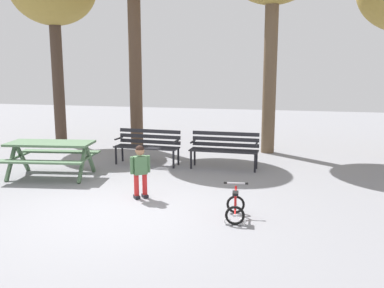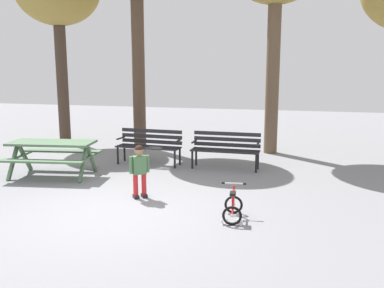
{
  "view_description": "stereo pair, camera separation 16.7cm",
  "coord_description": "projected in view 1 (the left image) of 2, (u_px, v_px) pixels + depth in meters",
  "views": [
    {
      "loc": [
        2.77,
        -6.02,
        2.33
      ],
      "look_at": [
        0.83,
        1.86,
        0.85
      ],
      "focal_mm": 38.81,
      "sensor_mm": 36.0,
      "label": 1
    },
    {
      "loc": [
        2.94,
        -5.98,
        2.33
      ],
      "look_at": [
        0.83,
        1.86,
        0.85
      ],
      "focal_mm": 38.81,
      "sensor_mm": 36.0,
      "label": 2
    }
  ],
  "objects": [
    {
      "name": "kids_bicycle",
      "position": [
        235.0,
        207.0,
        6.48
      ],
      "size": [
        0.42,
        0.59,
        0.54
      ],
      "color": "black",
      "rests_on": "ground"
    },
    {
      "name": "child_standing",
      "position": [
        140.0,
        168.0,
        7.47
      ],
      "size": [
        0.31,
        0.28,
        0.98
      ],
      "color": "red",
      "rests_on": "ground"
    },
    {
      "name": "picnic_table",
      "position": [
        51.0,
        150.0,
        8.97
      ],
      "size": [
        1.99,
        1.6,
        0.79
      ],
      "color": "#4C6B4C",
      "rests_on": "ground"
    },
    {
      "name": "park_bench_left",
      "position": [
        224.0,
        147.0,
        9.77
      ],
      "size": [
        1.6,
        0.46,
        0.85
      ],
      "color": "#232328",
      "rests_on": "ground"
    },
    {
      "name": "park_bench_far_left",
      "position": [
        148.0,
        144.0,
        10.18
      ],
      "size": [
        1.62,
        0.53,
        0.85
      ],
      "color": "#232328",
      "rests_on": "ground"
    },
    {
      "name": "ground",
      "position": [
        116.0,
        212.0,
        6.82
      ],
      "size": [
        36.0,
        36.0,
        0.0
      ],
      "primitive_type": "plane",
      "color": "gray"
    }
  ]
}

